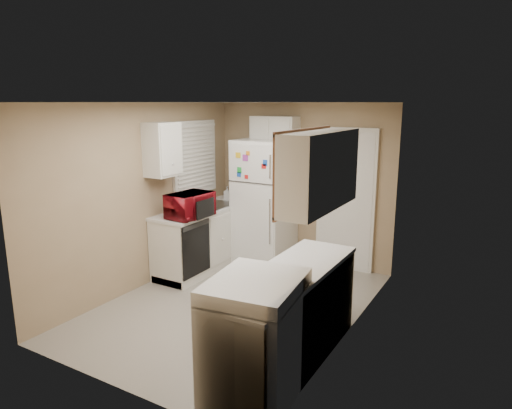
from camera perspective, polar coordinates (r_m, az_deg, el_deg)
The scene contains 19 objects.
floor at distance 5.67m, azimuth -2.59°, elevation -12.39°, with size 3.80×3.80×0.00m, color #A9A296.
ceiling at distance 5.14m, azimuth -2.86°, elevation 12.64°, with size 3.80×3.80×0.00m, color white.
wall_left at distance 6.14m, azimuth -13.79°, elevation 1.01°, with size 3.80×3.80×0.00m, color tan.
wall_right at distance 4.69m, azimuth 11.83°, elevation -2.44°, with size 3.80×3.80×0.00m, color tan.
wall_back at distance 6.92m, azimuth 5.83°, elevation 2.60°, with size 2.80×2.80×0.00m, color tan.
wall_front at distance 3.88m, azimuth -18.16°, elevation -6.00°, with size 2.80×2.80×0.00m, color tan.
left_counter at distance 6.79m, azimuth -6.36°, elevation -4.11°, with size 0.60×1.80×0.90m, color silver.
dishwasher at distance 6.16m, azimuth -7.51°, elevation -5.53°, with size 0.03×0.58×0.72m, color black.
sink at distance 6.81m, azimuth -5.70°, elevation -0.49°, with size 0.54×0.74×0.16m, color gray.
microwave at distance 6.11m, azimuth -8.24°, elevation -0.24°, with size 0.33×0.60×0.40m, color maroon.
soap_bottle at distance 7.23m, azimuth -3.61°, elevation 1.46°, with size 0.09×0.09×0.20m, color silver.
window_blinds at distance 6.83m, azimuth -7.62°, elevation 5.82°, with size 0.10×0.98×1.08m, color silver.
upper_cabinet_left at distance 6.11m, azimuth -11.63°, elevation 6.76°, with size 0.30×0.45×0.70m, color silver.
refrigerator at distance 6.83m, azimuth 1.08°, elevation 0.28°, with size 0.77×0.75×1.87m, color silver.
cabinet_over_fridge at distance 6.87m, azimuth 2.37°, elevation 9.30°, with size 0.70×0.30×0.40m, color silver.
interior_door at distance 6.67m, azimuth 11.14°, elevation 0.46°, with size 0.86×0.06×2.08m, color silver.
right_counter at distance 4.36m, azimuth 4.06°, elevation -13.93°, with size 0.60×2.00×0.90m, color silver.
stove at distance 3.89m, azimuth -0.06°, elevation -16.25°, with size 0.69×0.85×1.03m, color silver.
upper_cabinet_right at distance 4.16m, azimuth 8.04°, elevation 4.24°, with size 0.30×1.20×0.70m, color silver.
Camera 1 is at (2.79, -4.32, 2.40)m, focal length 32.00 mm.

